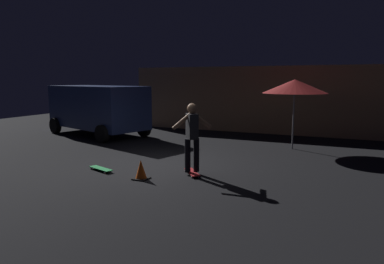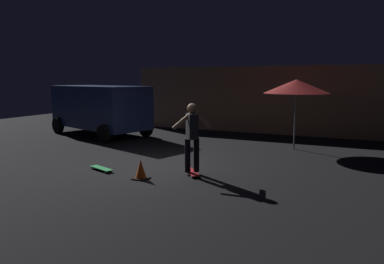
{
  "view_description": "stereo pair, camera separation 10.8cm",
  "coord_description": "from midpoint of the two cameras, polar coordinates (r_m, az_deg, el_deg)",
  "views": [
    {
      "loc": [
        4.59,
        -8.1,
        2.3
      ],
      "look_at": [
        1.18,
        -0.5,
        1.05
      ],
      "focal_mm": 32.89,
      "sensor_mm": 36.0,
      "label": 1
    },
    {
      "loc": [
        4.69,
        -8.05,
        2.3
      ],
      "look_at": [
        1.18,
        -0.5,
        1.05
      ],
      "focal_mm": 32.89,
      "sensor_mm": 36.0,
      "label": 2
    }
  ],
  "objects": [
    {
      "name": "ground_plane",
      "position": [
        9.59,
        -5.55,
        -5.37
      ],
      "size": [
        28.0,
        28.0,
        0.0
      ],
      "primitive_type": "plane",
      "color": "black"
    },
    {
      "name": "low_building",
      "position": [
        16.97,
        11.4,
        5.43
      ],
      "size": [
        11.58,
        3.52,
        2.85
      ],
      "color": "#AD7F56",
      "rests_on": "ground_plane"
    },
    {
      "name": "parked_van",
      "position": [
        15.13,
        -15.3,
        3.93
      ],
      "size": [
        4.96,
        3.36,
        2.03
      ],
      "color": "navy",
      "rests_on": "ground_plane"
    },
    {
      "name": "patio_umbrella",
      "position": [
        11.98,
        16.07,
        7.13
      ],
      "size": [
        2.1,
        2.1,
        2.3
      ],
      "color": "slate",
      "rests_on": "ground_plane"
    },
    {
      "name": "skateboard_ridden",
      "position": [
        8.62,
        -0.36,
        -6.55
      ],
      "size": [
        0.65,
        0.73,
        0.07
      ],
      "color": "#AD1E23",
      "rests_on": "ground_plane"
    },
    {
      "name": "skateboard_spare",
      "position": [
        9.27,
        -14.89,
        -5.77
      ],
      "size": [
        0.8,
        0.44,
        0.07
      ],
      "color": "green",
      "rests_on": "ground_plane"
    },
    {
      "name": "skater",
      "position": [
        8.42,
        -0.37,
        -0.09
      ],
      "size": [
        0.81,
        0.7,
        1.67
      ],
      "color": "black",
      "rests_on": "skateboard_ridden"
    },
    {
      "name": "traffic_cone",
      "position": [
        8.29,
        -8.65,
        -6.16
      ],
      "size": [
        0.34,
        0.34,
        0.46
      ],
      "color": "black",
      "rests_on": "ground_plane"
    }
  ]
}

